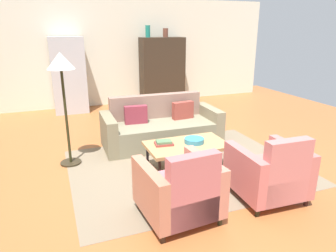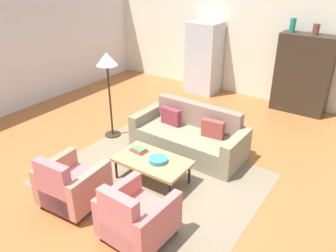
{
  "view_description": "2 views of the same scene",
  "coord_description": "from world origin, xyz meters",
  "px_view_note": "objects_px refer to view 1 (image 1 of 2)",
  "views": [
    {
      "loc": [
        -1.8,
        -4.09,
        2.05
      ],
      "look_at": [
        -0.09,
        0.38,
        0.52
      ],
      "focal_mm": 32.92,
      "sensor_mm": 36.0,
      "label": 1
    },
    {
      "loc": [
        2.76,
        -3.82,
        3.26
      ],
      "look_at": [
        -0.04,
        0.28,
        0.8
      ],
      "focal_mm": 36.02,
      "sensor_mm": 36.0,
      "label": 2
    }
  ],
  "objects_px": {
    "fruit_bowl": "(194,140)",
    "vase_round": "(165,33)",
    "refrigerator": "(69,75)",
    "book_stack": "(164,143)",
    "floor_lamp": "(61,72)",
    "armchair_right": "(271,174)",
    "armchair_left": "(181,192)",
    "coffee_table": "(187,146)",
    "couch": "(160,128)",
    "cabinet": "(162,71)",
    "vase_tall": "(148,31)"
  },
  "relations": [
    {
      "from": "couch",
      "to": "fruit_bowl",
      "type": "relative_size",
      "value": 7.16
    },
    {
      "from": "fruit_bowl",
      "to": "vase_round",
      "type": "distance_m",
      "value": 4.63
    },
    {
      "from": "coffee_table",
      "to": "vase_round",
      "type": "relative_size",
      "value": 5.13
    },
    {
      "from": "armchair_left",
      "to": "vase_round",
      "type": "xyz_separation_m",
      "value": [
        1.84,
        5.41,
        1.57
      ]
    },
    {
      "from": "fruit_bowl",
      "to": "book_stack",
      "type": "relative_size",
      "value": 1.04
    },
    {
      "from": "refrigerator",
      "to": "coffee_table",
      "type": "bearing_deg",
      "value": -71.78
    },
    {
      "from": "book_stack",
      "to": "vase_round",
      "type": "height_order",
      "value": "vase_round"
    },
    {
      "from": "fruit_bowl",
      "to": "vase_round",
      "type": "relative_size",
      "value": 1.26
    },
    {
      "from": "book_stack",
      "to": "vase_round",
      "type": "relative_size",
      "value": 1.22
    },
    {
      "from": "floor_lamp",
      "to": "fruit_bowl",
      "type": "bearing_deg",
      "value": -25.07
    },
    {
      "from": "armchair_right",
      "to": "book_stack",
      "type": "distance_m",
      "value": 1.56
    },
    {
      "from": "fruit_bowl",
      "to": "couch",
      "type": "bearing_deg",
      "value": 95.66
    },
    {
      "from": "couch",
      "to": "coffee_table",
      "type": "xyz_separation_m",
      "value": [
        -0.0,
        -1.19,
        0.08
      ]
    },
    {
      "from": "armchair_left",
      "to": "cabinet",
      "type": "distance_m",
      "value": 5.71
    },
    {
      "from": "coffee_table",
      "to": "vase_round",
      "type": "bearing_deg",
      "value": 73.61
    },
    {
      "from": "book_stack",
      "to": "refrigerator",
      "type": "bearing_deg",
      "value": 104.24
    },
    {
      "from": "floor_lamp",
      "to": "refrigerator",
      "type": "bearing_deg",
      "value": 85.37
    },
    {
      "from": "armchair_left",
      "to": "armchair_right",
      "type": "bearing_deg",
      "value": -4.16
    },
    {
      "from": "cabinet",
      "to": "coffee_table",
      "type": "bearing_deg",
      "value": -105.12
    },
    {
      "from": "fruit_bowl",
      "to": "floor_lamp",
      "type": "relative_size",
      "value": 0.17
    },
    {
      "from": "cabinet",
      "to": "armchair_left",
      "type": "bearing_deg",
      "value": -107.85
    },
    {
      "from": "coffee_table",
      "to": "floor_lamp",
      "type": "bearing_deg",
      "value": 153.35
    },
    {
      "from": "cabinet",
      "to": "refrigerator",
      "type": "height_order",
      "value": "refrigerator"
    },
    {
      "from": "coffee_table",
      "to": "armchair_right",
      "type": "relative_size",
      "value": 1.36
    },
    {
      "from": "armchair_right",
      "to": "cabinet",
      "type": "distance_m",
      "value": 5.47
    },
    {
      "from": "vase_tall",
      "to": "fruit_bowl",
      "type": "bearing_deg",
      "value": -98.43
    },
    {
      "from": "book_stack",
      "to": "coffee_table",
      "type": "bearing_deg",
      "value": -14.12
    },
    {
      "from": "fruit_bowl",
      "to": "vase_tall",
      "type": "distance_m",
      "value": 4.55
    },
    {
      "from": "vase_round",
      "to": "floor_lamp",
      "type": "distance_m",
      "value": 4.5
    },
    {
      "from": "armchair_left",
      "to": "fruit_bowl",
      "type": "relative_size",
      "value": 2.98
    },
    {
      "from": "armchair_right",
      "to": "vase_round",
      "type": "xyz_separation_m",
      "value": [
        0.65,
        5.41,
        1.57
      ]
    },
    {
      "from": "couch",
      "to": "cabinet",
      "type": "xyz_separation_m",
      "value": [
        1.15,
        3.06,
        0.61
      ]
    },
    {
      "from": "book_stack",
      "to": "floor_lamp",
      "type": "relative_size",
      "value": 0.17
    },
    {
      "from": "armchair_left",
      "to": "fruit_bowl",
      "type": "xyz_separation_m",
      "value": [
        0.71,
        1.17,
        0.09
      ]
    },
    {
      "from": "book_stack",
      "to": "vase_round",
      "type": "bearing_deg",
      "value": 69.18
    },
    {
      "from": "refrigerator",
      "to": "book_stack",
      "type": "bearing_deg",
      "value": -75.76
    },
    {
      "from": "cabinet",
      "to": "vase_round",
      "type": "height_order",
      "value": "vase_round"
    },
    {
      "from": "couch",
      "to": "coffee_table",
      "type": "distance_m",
      "value": 1.19
    },
    {
      "from": "couch",
      "to": "armchair_right",
      "type": "bearing_deg",
      "value": 105.35
    },
    {
      "from": "armchair_right",
      "to": "floor_lamp",
      "type": "height_order",
      "value": "floor_lamp"
    },
    {
      "from": "coffee_table",
      "to": "refrigerator",
      "type": "height_order",
      "value": "refrigerator"
    },
    {
      "from": "fruit_bowl",
      "to": "cabinet",
      "type": "distance_m",
      "value": 4.39
    },
    {
      "from": "vase_round",
      "to": "armchair_right",
      "type": "bearing_deg",
      "value": -96.86
    },
    {
      "from": "armchair_left",
      "to": "fruit_bowl",
      "type": "distance_m",
      "value": 1.37
    },
    {
      "from": "armchair_left",
      "to": "armchair_right",
      "type": "distance_m",
      "value": 1.19
    },
    {
      "from": "vase_tall",
      "to": "vase_round",
      "type": "xyz_separation_m",
      "value": [
        0.5,
        0.0,
        -0.04
      ]
    },
    {
      "from": "cabinet",
      "to": "vase_round",
      "type": "xyz_separation_m",
      "value": [
        0.1,
        -0.0,
        1.02
      ]
    },
    {
      "from": "vase_tall",
      "to": "vase_round",
      "type": "relative_size",
      "value": 1.32
    },
    {
      "from": "cabinet",
      "to": "vase_tall",
      "type": "bearing_deg",
      "value": -179.32
    },
    {
      "from": "vase_round",
      "to": "coffee_table",
      "type": "bearing_deg",
      "value": -106.39
    }
  ]
}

